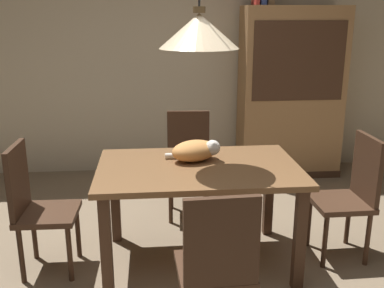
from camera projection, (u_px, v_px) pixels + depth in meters
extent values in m
cube|color=beige|center=(174.00, 43.00, 4.95)|extent=(6.40, 0.10, 2.90)
cube|color=brown|center=(198.00, 168.00, 3.10)|extent=(1.40, 0.90, 0.04)
cube|color=#472D1E|center=(106.00, 249.00, 2.77)|extent=(0.07, 0.07, 0.71)
cube|color=#472D1E|center=(300.00, 240.00, 2.89)|extent=(0.07, 0.07, 0.71)
cube|color=#472D1E|center=(115.00, 199.00, 3.52)|extent=(0.07, 0.07, 0.71)
cube|color=#472D1E|center=(269.00, 194.00, 3.63)|extent=(0.07, 0.07, 0.71)
cube|color=#472D1E|center=(189.00, 170.00, 3.95)|extent=(0.43, 0.43, 0.04)
cube|color=#40291B|center=(188.00, 137.00, 4.05)|extent=(0.38, 0.06, 0.48)
cylinder|color=#472D1E|center=(171.00, 201.00, 3.85)|extent=(0.04, 0.04, 0.41)
cylinder|color=#472D1E|center=(207.00, 201.00, 3.86)|extent=(0.04, 0.04, 0.41)
cylinder|color=#472D1E|center=(171.00, 187.00, 4.16)|extent=(0.04, 0.04, 0.41)
cylinder|color=#472D1E|center=(205.00, 187.00, 4.17)|extent=(0.04, 0.04, 0.41)
cube|color=#472D1E|center=(48.00, 214.00, 3.09)|extent=(0.41, 0.41, 0.04)
cube|color=#40291B|center=(18.00, 180.00, 3.00)|extent=(0.04, 0.38, 0.48)
cylinder|color=#472D1E|center=(70.00, 254.00, 3.01)|extent=(0.04, 0.04, 0.41)
cylinder|color=#472D1E|center=(78.00, 232.00, 3.32)|extent=(0.04, 0.04, 0.41)
cylinder|color=#472D1E|center=(21.00, 256.00, 2.99)|extent=(0.04, 0.04, 0.41)
cylinder|color=#472D1E|center=(34.00, 233.00, 3.29)|extent=(0.04, 0.04, 0.41)
cube|color=#472D1E|center=(340.00, 202.00, 3.28)|extent=(0.41, 0.41, 0.04)
cube|color=#40291B|center=(367.00, 168.00, 3.22)|extent=(0.04, 0.38, 0.48)
cylinder|color=#472D1E|center=(309.00, 222.00, 3.48)|extent=(0.04, 0.04, 0.41)
cylinder|color=#472D1E|center=(325.00, 242.00, 3.17)|extent=(0.04, 0.04, 0.41)
cylinder|color=#472D1E|center=(348.00, 220.00, 3.51)|extent=(0.04, 0.04, 0.41)
cylinder|color=#472D1E|center=(368.00, 239.00, 3.20)|extent=(0.04, 0.04, 0.41)
cube|color=#472D1E|center=(214.00, 269.00, 2.42)|extent=(0.42, 0.42, 0.04)
cube|color=#40291B|center=(222.00, 243.00, 2.17)|extent=(0.38, 0.05, 0.48)
cylinder|color=#472D1E|center=(235.00, 286.00, 2.65)|extent=(0.04, 0.04, 0.41)
ellipsoid|color=#E59951|center=(194.00, 151.00, 3.18)|extent=(0.40, 0.33, 0.15)
sphere|color=white|center=(213.00, 148.00, 3.16)|extent=(0.11, 0.11, 0.11)
cylinder|color=white|center=(177.00, 155.00, 3.24)|extent=(0.18, 0.04, 0.04)
cone|color=beige|center=(199.00, 31.00, 2.84)|extent=(0.52, 0.52, 0.22)
cylinder|color=#513D23|center=(199.00, 10.00, 2.80)|extent=(0.08, 0.08, 0.04)
cube|color=#A87A4C|center=(290.00, 93.00, 4.89)|extent=(1.10, 0.44, 1.85)
cube|color=#472D1E|center=(299.00, 61.00, 4.57)|extent=(0.97, 0.01, 0.81)
cube|color=#472D1E|center=(286.00, 169.00, 5.14)|extent=(1.12, 0.45, 0.08)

